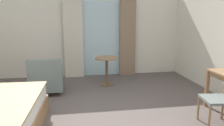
% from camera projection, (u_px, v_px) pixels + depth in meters
% --- Properties ---
extents(wall_back, '(6.21, 0.12, 2.54)m').
position_uv_depth(wall_back, '(82.00, 34.00, 6.61)').
color(wall_back, silver).
rests_on(wall_back, ground).
extents(balcony_glass_door, '(1.17, 0.02, 2.23)m').
position_uv_depth(balcony_glass_door, '(101.00, 39.00, 6.65)').
color(balcony_glass_door, silver).
rests_on(balcony_glass_door, ground).
extents(curtain_panel_left, '(0.56, 0.10, 2.27)m').
position_uv_depth(curtain_panel_left, '(74.00, 39.00, 6.43)').
color(curtain_panel_left, beige).
rests_on(curtain_panel_left, ground).
extents(curtain_panel_right, '(0.47, 0.10, 2.27)m').
position_uv_depth(curtain_panel_right, '(128.00, 38.00, 6.68)').
color(curtain_panel_right, '#897056').
rests_on(curtain_panel_right, ground).
extents(desk_chair, '(0.52, 0.51, 0.94)m').
position_uv_depth(desk_chair, '(224.00, 95.00, 3.57)').
color(desk_chair, slate).
rests_on(desk_chair, ground).
extents(armchair_by_window, '(0.76, 0.76, 0.85)m').
position_uv_depth(armchair_by_window, '(47.00, 79.00, 5.13)').
color(armchair_by_window, slate).
rests_on(armchair_by_window, ground).
extents(round_cafe_table, '(0.62, 0.62, 0.74)m').
position_uv_depth(round_cafe_table, '(107.00, 65.00, 5.74)').
color(round_cafe_table, olive).
rests_on(round_cafe_table, ground).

